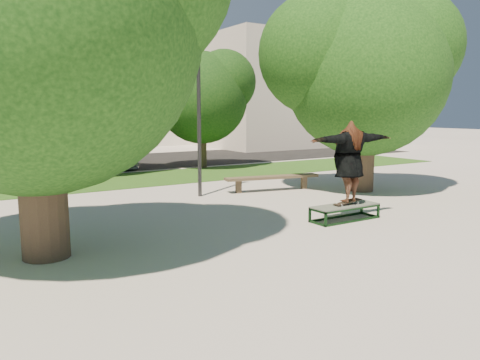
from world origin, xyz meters
TOP-DOWN VIEW (x-y plane):
  - ground at (0.00, 0.00)m, footprint 120.00×120.00m
  - grass_strip at (1.00, 9.50)m, footprint 30.00×4.00m
  - asphalt_strip at (0.00, 16.00)m, footprint 40.00×8.00m
  - tree_left at (-4.29, 1.09)m, footprint 6.96×5.95m
  - tree_right at (5.92, 3.08)m, footprint 6.24×5.33m
  - bg_tree_mid at (-1.08, 12.08)m, footprint 5.76×4.92m
  - bg_tree_right at (4.43, 11.57)m, footprint 5.04×4.31m
  - lamppost at (1.00, 5.00)m, footprint 0.25×0.15m
  - side_building at (18.00, 22.00)m, footprint 15.00×10.00m
  - grind_box at (2.50, 0.24)m, footprint 1.80×0.60m
  - skater_rig at (2.58, 0.24)m, footprint 2.45×0.83m
  - bench at (3.50, 4.61)m, footprint 3.29×1.06m
  - car_silver_a at (-3.50, 15.05)m, footprint 2.34×4.61m
  - car_grey at (-2.00, 15.27)m, footprint 3.39×5.90m
  - car_silver_b at (0.98, 14.06)m, footprint 2.19×4.53m

SIDE VIEW (x-z plane):
  - ground at x=0.00m, z-range 0.00..0.00m
  - asphalt_strip at x=0.00m, z-range 0.00..0.01m
  - grass_strip at x=1.00m, z-range 0.00..0.02m
  - grind_box at x=2.50m, z-range 0.00..0.38m
  - bench at x=3.50m, z-range 0.17..0.67m
  - car_silver_b at x=0.98m, z-range 0.00..1.27m
  - car_silver_a at x=-3.50m, z-range 0.00..1.50m
  - car_grey at x=-2.00m, z-range 0.00..1.55m
  - skater_rig at x=2.58m, z-range 0.41..2.45m
  - lamppost at x=1.00m, z-range 0.10..6.21m
  - bg_tree_right at x=4.43m, z-range 0.77..6.21m
  - side_building at x=18.00m, z-range 0.00..8.00m
  - bg_tree_mid at x=-1.08m, z-range 0.90..7.14m
  - tree_right at x=5.92m, z-range 0.84..7.35m
  - tree_left at x=-4.29m, z-range 0.86..7.98m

